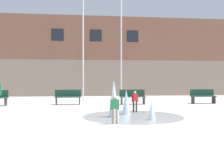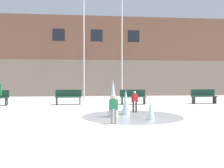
{
  "view_description": "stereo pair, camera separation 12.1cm",
  "coord_description": "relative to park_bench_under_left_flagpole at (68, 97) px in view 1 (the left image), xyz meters",
  "views": [
    {
      "loc": [
        -1.34,
        -6.99,
        1.5
      ],
      "look_at": [
        0.23,
        6.35,
        1.3
      ],
      "focal_mm": 42.0,
      "sensor_mm": 36.0,
      "label": 1
    },
    {
      "loc": [
        -1.22,
        -7.01,
        1.5
      ],
      "look_at": [
        0.23,
        6.35,
        1.3
      ],
      "focal_mm": 42.0,
      "sensor_mm": 36.0,
      "label": 2
    }
  ],
  "objects": [
    {
      "name": "ground_plane",
      "position": [
        2.15,
        -9.24,
        -0.48
      ],
      "size": [
        100.0,
        100.0,
        0.0
      ],
      "primitive_type": "plane",
      "color": "#9E998E"
    },
    {
      "name": "library_building",
      "position": [
        2.15,
        11.28,
        3.28
      ],
      "size": [
        36.0,
        6.05,
        7.53
      ],
      "color": "gray",
      "rests_on": "ground"
    },
    {
      "name": "splash_fountain",
      "position": [
        2.57,
        -5.61,
        0.03
      ],
      "size": [
        4.13,
        4.13,
        1.53
      ],
      "color": "gray",
      "rests_on": "ground"
    },
    {
      "name": "park_bench_under_left_flagpole",
      "position": [
        0.0,
        0.0,
        0.0
      ],
      "size": [
        1.6,
        0.44,
        0.91
      ],
      "color": "#28282D",
      "rests_on": "ground"
    },
    {
      "name": "park_bench_center",
      "position": [
        3.98,
        -0.24,
        0.0
      ],
      "size": [
        1.6,
        0.44,
        0.91
      ],
      "color": "#28282D",
      "rests_on": "ground"
    },
    {
      "name": "park_bench_near_trashcan",
      "position": [
        8.58,
        -0.23,
        0.0
      ],
      "size": [
        1.6,
        0.44,
        0.91
      ],
      "color": "#28282D",
      "rests_on": "ground"
    },
    {
      "name": "child_in_fountain",
      "position": [
        3.3,
        -4.26,
        0.1
      ],
      "size": [
        0.31,
        0.18,
        0.99
      ],
      "rotation": [
        0.0,
        0.0,
        -2.84
      ],
      "color": "#28282D",
      "rests_on": "ground"
    },
    {
      "name": "child_running",
      "position": [
        1.95,
        -7.38,
        0.1
      ],
      "size": [
        0.31,
        0.19,
        0.99
      ],
      "rotation": [
        0.0,
        0.0,
        2.77
      ],
      "color": "#89755B",
      "rests_on": "ground"
    },
    {
      "name": "flagpole_left",
      "position": [
        0.98,
        2.77,
        4.03
      ],
      "size": [
        0.8,
        0.1,
        8.52
      ],
      "color": "silver",
      "rests_on": "ground"
    },
    {
      "name": "flagpole_right",
      "position": [
        3.76,
        2.77,
        4.12
      ],
      "size": [
        0.8,
        0.1,
        8.69
      ],
      "color": "silver",
      "rests_on": "ground"
    }
  ]
}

